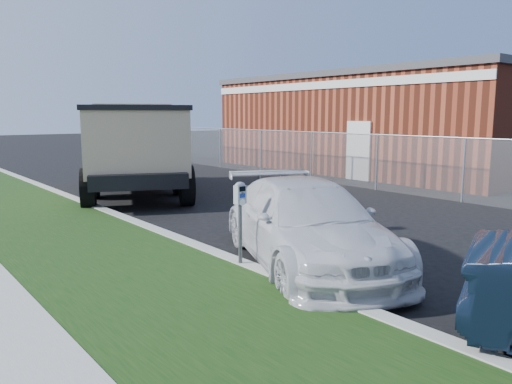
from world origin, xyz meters
TOP-DOWN VIEW (x-y plane):
  - ground at (0.00, 0.00)m, footprint 120.00×120.00m
  - streetside at (-5.57, 2.00)m, footprint 6.12×50.00m
  - chainlink_fence at (6.00, 7.00)m, footprint 0.06×30.06m
  - brick_building at (12.00, 8.00)m, footprint 9.20×14.20m
  - parking_meter at (-2.66, -0.20)m, footprint 0.18×0.13m
  - white_wagon at (-1.56, -0.47)m, footprint 3.64×5.08m
  - dump_truck at (-0.35, 8.48)m, footprint 5.22×7.56m

SIDE VIEW (x-z plane):
  - ground at x=0.00m, z-range 0.00..0.00m
  - streetside at x=-5.57m, z-range -0.01..0.14m
  - white_wagon at x=-1.56m, z-range 0.00..1.37m
  - parking_meter at x=-2.66m, z-range 0.41..1.71m
  - chainlink_fence at x=6.00m, z-range -13.74..16.26m
  - dump_truck at x=-0.35m, z-range 0.18..2.97m
  - brick_building at x=12.00m, z-range 0.04..4.21m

